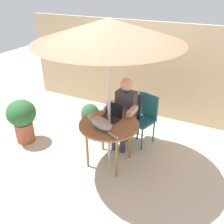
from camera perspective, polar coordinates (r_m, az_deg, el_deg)
ground_plane at (r=4.14m, az=-0.63°, el=-11.38°), size 14.00×14.00×0.00m
fence_back at (r=5.22m, az=8.95°, el=9.34°), size 5.82×0.08×1.96m
patio_table at (r=3.76m, az=-0.68°, el=-3.60°), size 0.92×0.92×0.73m
patio_umbrella at (r=3.24m, az=-0.83°, el=18.32°), size 1.97×1.97×2.24m
chair_occupied at (r=4.39m, az=3.67°, el=-0.47°), size 0.40×0.40×0.91m
chair_empty at (r=4.39m, az=7.50°, el=-0.65°), size 0.51×0.51×0.91m
person_seated at (r=4.18m, az=2.88°, el=0.62°), size 0.48×0.48×1.25m
laptop at (r=3.86m, az=0.11°, el=-0.41°), size 0.33×0.29×0.21m
cat at (r=3.58m, az=-2.78°, el=-2.50°), size 0.61×0.33×0.17m
potted_plant_near_fence at (r=4.72m, az=-5.00°, el=-1.42°), size 0.35×0.35×0.61m
potted_plant_by_chair at (r=4.66m, az=-20.09°, el=-1.26°), size 0.51×0.51×0.82m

